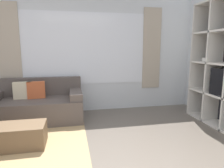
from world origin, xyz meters
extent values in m
cube|color=silver|center=(0.00, 2.94, 1.35)|extent=(6.36, 0.07, 2.70)
cube|color=white|center=(0.00, 2.90, 1.45)|extent=(2.84, 0.01, 1.60)
cube|color=#B2A38E|center=(-1.59, 2.88, 1.45)|extent=(0.44, 0.03, 1.90)
cube|color=#B2A38E|center=(1.59, 2.88, 1.45)|extent=(0.44, 0.03, 1.90)
cube|color=tan|center=(-1.35, 1.40, 0.01)|extent=(2.46, 2.32, 0.01)
cube|color=silver|center=(2.39, 1.69, 1.18)|extent=(0.38, 0.04, 2.35)
cube|color=silver|center=(2.39, 2.19, 1.18)|extent=(0.38, 0.04, 2.35)
cube|color=white|center=(2.37, 1.92, 1.23)|extent=(0.10, 0.10, 0.07)
cube|color=#564C47|center=(-1.05, 2.38, 0.23)|extent=(1.82, 0.92, 0.46)
cube|color=#564C47|center=(-1.05, 2.75, 0.65)|extent=(1.82, 0.18, 0.38)
cube|color=#564C47|center=(-0.26, 2.38, 0.53)|extent=(0.24, 0.86, 0.15)
cube|color=beige|center=(-1.30, 2.47, 0.63)|extent=(0.34, 0.13, 0.34)
cube|color=#C65B33|center=(-1.04, 2.47, 0.63)|extent=(0.35, 0.16, 0.34)
cube|color=brown|center=(-1.13, 1.28, 0.17)|extent=(0.77, 0.47, 0.35)
camera|label=1|loc=(-0.33, -1.71, 1.44)|focal=32.00mm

